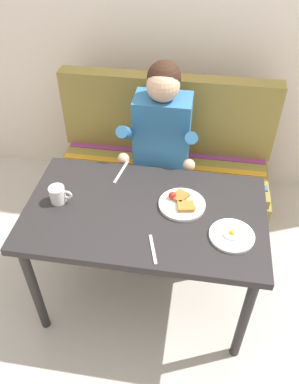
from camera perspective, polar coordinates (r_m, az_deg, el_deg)
The scene contains 10 objects.
ground_plane at distance 2.48m, azimuth -0.56°, elevation -14.82°, with size 8.00×8.00×0.00m, color #BEB5AA.
back_wall at distance 2.74m, azimuth 4.03°, elevation 25.28°, with size 4.40×0.10×2.60m, color beige.
table at distance 1.98m, azimuth -0.68°, elevation -4.43°, with size 1.20×0.70×0.73m.
couch at distance 2.75m, azimuth 1.99°, elevation 2.37°, with size 1.44×0.56×1.00m.
person at distance 2.36m, azimuth 1.61°, elevation 7.42°, with size 0.45×0.61×1.21m.
plate_breakfast at distance 1.94m, azimuth 4.82°, elevation -1.70°, with size 0.24×0.24×0.05m.
plate_eggs at distance 1.83m, azimuth 12.04°, elevation -6.28°, with size 0.21×0.21×0.04m.
coffee_mug at distance 1.99m, azimuth -13.38°, elevation -0.35°, with size 0.12×0.08×0.09m.
fork at distance 1.75m, azimuth 0.51°, elevation -8.43°, with size 0.01×0.17×0.01m, color silver.
knife at distance 2.15m, azimuth -4.19°, elevation 3.00°, with size 0.01×0.20×0.01m, color silver.
Camera 1 is at (0.24, -1.35, 2.07)m, focal length 36.15 mm.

